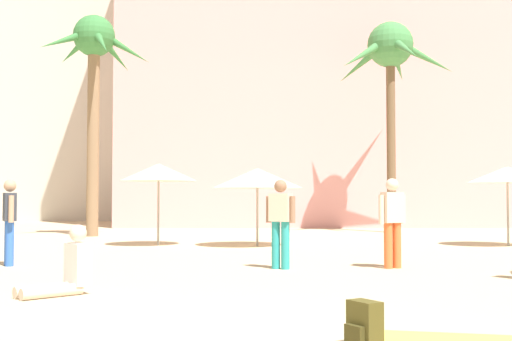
{
  "coord_description": "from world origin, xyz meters",
  "views": [
    {
      "loc": [
        0.49,
        -4.9,
        1.32
      ],
      "look_at": [
        0.45,
        7.45,
        1.84
      ],
      "focal_mm": 46.15,
      "sensor_mm": 36.0,
      "label": 1
    }
  ],
  "objects_px": {
    "backpack": "(366,326)",
    "person_mid_center": "(394,219)",
    "palm_tree_far_left": "(96,61)",
    "palm_tree_left": "(392,57)",
    "person_far_right": "(283,220)",
    "cafe_umbrella_1": "(259,178)",
    "cafe_umbrella_2": "(510,175)",
    "cafe_umbrella_4": "(161,172)",
    "person_near_left": "(12,218)",
    "person_mid_right": "(68,270)"
  },
  "relations": [
    {
      "from": "cafe_umbrella_1",
      "to": "backpack",
      "type": "height_order",
      "value": "cafe_umbrella_1"
    },
    {
      "from": "person_mid_center",
      "to": "person_far_right",
      "type": "height_order",
      "value": "person_mid_center"
    },
    {
      "from": "cafe_umbrella_4",
      "to": "person_mid_center",
      "type": "distance_m",
      "value": 8.02
    },
    {
      "from": "palm_tree_far_left",
      "to": "person_far_right",
      "type": "height_order",
      "value": "palm_tree_far_left"
    },
    {
      "from": "cafe_umbrella_4",
      "to": "person_near_left",
      "type": "relative_size",
      "value": 1.36
    },
    {
      "from": "cafe_umbrella_2",
      "to": "person_mid_right",
      "type": "xyz_separation_m",
      "value": [
        -9.57,
        -9.12,
        -1.64
      ]
    },
    {
      "from": "person_mid_right",
      "to": "person_near_left",
      "type": "bearing_deg",
      "value": -102.65
    },
    {
      "from": "palm_tree_left",
      "to": "palm_tree_far_left",
      "type": "bearing_deg",
      "value": -166.4
    },
    {
      "from": "palm_tree_far_left",
      "to": "person_mid_center",
      "type": "relative_size",
      "value": 4.57
    },
    {
      "from": "person_mid_center",
      "to": "person_far_right",
      "type": "distance_m",
      "value": 2.13
    },
    {
      "from": "person_mid_right",
      "to": "person_mid_center",
      "type": "distance_m",
      "value": 6.23
    },
    {
      "from": "person_near_left",
      "to": "person_far_right",
      "type": "distance_m",
      "value": 5.32
    },
    {
      "from": "cafe_umbrella_4",
      "to": "person_far_right",
      "type": "height_order",
      "value": "cafe_umbrella_4"
    },
    {
      "from": "palm_tree_left",
      "to": "person_far_right",
      "type": "xyz_separation_m",
      "value": [
        -4.81,
        -13.19,
        -5.92
      ]
    },
    {
      "from": "person_near_left",
      "to": "person_mid_center",
      "type": "height_order",
      "value": "person_mid_center"
    },
    {
      "from": "backpack",
      "to": "palm_tree_left",
      "type": "bearing_deg",
      "value": -134.71
    },
    {
      "from": "person_near_left",
      "to": "person_mid_center",
      "type": "bearing_deg",
      "value": -30.34
    },
    {
      "from": "cafe_umbrella_2",
      "to": "backpack",
      "type": "height_order",
      "value": "cafe_umbrella_2"
    },
    {
      "from": "person_far_right",
      "to": "person_mid_right",
      "type": "bearing_deg",
      "value": 165.18
    },
    {
      "from": "cafe_umbrella_4",
      "to": "person_mid_center",
      "type": "relative_size",
      "value": 1.35
    },
    {
      "from": "backpack",
      "to": "person_near_left",
      "type": "bearing_deg",
      "value": -83.07
    },
    {
      "from": "cafe_umbrella_2",
      "to": "person_mid_center",
      "type": "distance_m",
      "value": 7.29
    },
    {
      "from": "palm_tree_left",
      "to": "cafe_umbrella_4",
      "type": "bearing_deg",
      "value": -138.17
    },
    {
      "from": "palm_tree_left",
      "to": "cafe_umbrella_2",
      "type": "xyz_separation_m",
      "value": [
        1.7,
        -7.33,
        -4.86
      ]
    },
    {
      "from": "cafe_umbrella_1",
      "to": "palm_tree_far_left",
      "type": "bearing_deg",
      "value": 140.17
    },
    {
      "from": "cafe_umbrella_4",
      "to": "palm_tree_left",
      "type": "bearing_deg",
      "value": 41.83
    },
    {
      "from": "backpack",
      "to": "cafe_umbrella_2",
      "type": "bearing_deg",
      "value": -148.31
    },
    {
      "from": "palm_tree_far_left",
      "to": "cafe_umbrella_2",
      "type": "xyz_separation_m",
      "value": [
        12.64,
        -4.68,
        -4.16
      ]
    },
    {
      "from": "palm_tree_far_left",
      "to": "person_mid_right",
      "type": "distance_m",
      "value": 15.29
    },
    {
      "from": "palm_tree_far_left",
      "to": "cafe_umbrella_1",
      "type": "xyz_separation_m",
      "value": [
        5.71,
        -4.77,
        -4.26
      ]
    },
    {
      "from": "person_near_left",
      "to": "person_far_right",
      "type": "bearing_deg",
      "value": -33.11
    },
    {
      "from": "palm_tree_left",
      "to": "person_near_left",
      "type": "height_order",
      "value": "palm_tree_left"
    },
    {
      "from": "palm_tree_far_left",
      "to": "person_mid_center",
      "type": "bearing_deg",
      "value": -51.58
    },
    {
      "from": "palm_tree_far_left",
      "to": "cafe_umbrella_4",
      "type": "height_order",
      "value": "palm_tree_far_left"
    },
    {
      "from": "cafe_umbrella_1",
      "to": "cafe_umbrella_4",
      "type": "bearing_deg",
      "value": 174.61
    },
    {
      "from": "cafe_umbrella_1",
      "to": "person_mid_center",
      "type": "distance_m",
      "value": 6.26
    },
    {
      "from": "cafe_umbrella_4",
      "to": "person_mid_center",
      "type": "bearing_deg",
      "value": -48.05
    },
    {
      "from": "cafe_umbrella_4",
      "to": "person_far_right",
      "type": "bearing_deg",
      "value": -62.17
    },
    {
      "from": "cafe_umbrella_2",
      "to": "person_near_left",
      "type": "relative_size",
      "value": 1.3
    },
    {
      "from": "cafe_umbrella_4",
      "to": "backpack",
      "type": "relative_size",
      "value": 5.45
    },
    {
      "from": "cafe_umbrella_4",
      "to": "cafe_umbrella_1",
      "type": "bearing_deg",
      "value": -5.39
    },
    {
      "from": "cafe_umbrella_2",
      "to": "cafe_umbrella_4",
      "type": "bearing_deg",
      "value": 178.95
    },
    {
      "from": "cafe_umbrella_4",
      "to": "person_mid_right",
      "type": "bearing_deg",
      "value": -89.24
    },
    {
      "from": "person_mid_right",
      "to": "person_far_right",
      "type": "bearing_deg",
      "value": -175.96
    },
    {
      "from": "palm_tree_left",
      "to": "backpack",
      "type": "height_order",
      "value": "palm_tree_left"
    },
    {
      "from": "palm_tree_left",
      "to": "cafe_umbrella_1",
      "type": "distance_m",
      "value": 10.34
    },
    {
      "from": "backpack",
      "to": "person_mid_center",
      "type": "height_order",
      "value": "person_mid_center"
    },
    {
      "from": "person_mid_center",
      "to": "palm_tree_left",
      "type": "bearing_deg",
      "value": -36.2
    },
    {
      "from": "person_mid_right",
      "to": "person_near_left",
      "type": "height_order",
      "value": "person_near_left"
    },
    {
      "from": "palm_tree_left",
      "to": "person_near_left",
      "type": "relative_size",
      "value": 4.87
    }
  ]
}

